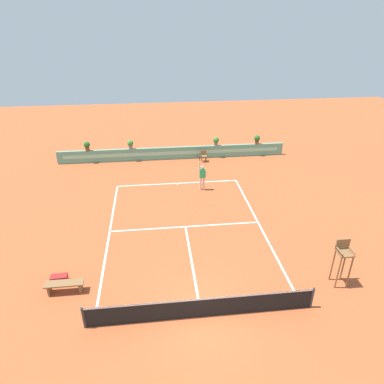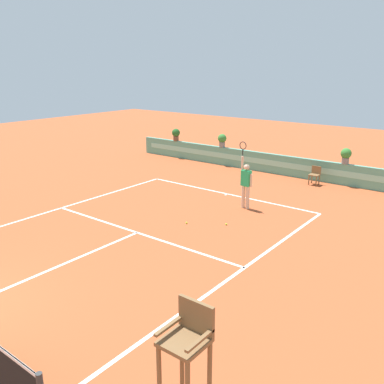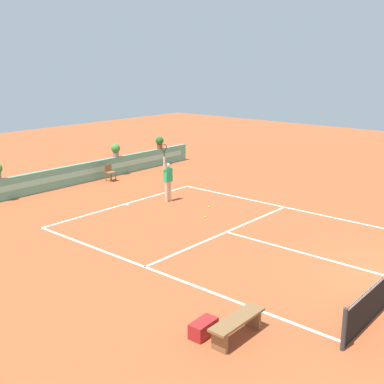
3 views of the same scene
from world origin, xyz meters
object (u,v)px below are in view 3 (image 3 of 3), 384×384
at_px(bench_courtside, 237,324).
at_px(tennis_ball_near_baseline, 209,207).
at_px(gear_bag, 203,328).
at_px(tennis_player, 168,178).
at_px(potted_plant_right, 116,149).
at_px(tennis_ball_mid_court, 205,217).
at_px(ball_kid_chair, 110,172).
at_px(potted_plant_far_right, 160,142).

bearing_deg(bench_courtside, tennis_ball_near_baseline, 42.25).
height_order(gear_bag, tennis_player, tennis_player).
bearing_deg(bench_courtside, potted_plant_right, 58.10).
relative_size(bench_courtside, tennis_ball_mid_court, 23.53).
distance_m(ball_kid_chair, tennis_player, 5.00).
relative_size(ball_kid_chair, tennis_player, 0.33).
xyz_separation_m(potted_plant_far_right, potted_plant_right, (-3.37, 0.00, 0.00)).
relative_size(tennis_ball_mid_court, potted_plant_right, 0.09).
distance_m(ball_kid_chair, tennis_ball_mid_court, 7.79).
bearing_deg(potted_plant_far_right, bench_courtside, -130.57).
relative_size(tennis_ball_mid_court, potted_plant_far_right, 0.09).
xyz_separation_m(tennis_ball_mid_court, potted_plant_right, (2.65, 8.35, 1.38)).
xyz_separation_m(ball_kid_chair, bench_courtside, (-7.88, -13.67, -0.10)).
bearing_deg(tennis_ball_near_baseline, gear_bag, -142.03).
relative_size(ball_kid_chair, tennis_ball_near_baseline, 12.50).
bearing_deg(potted_plant_right, gear_bag, -124.22).
xyz_separation_m(tennis_ball_mid_court, potted_plant_far_right, (6.02, 8.35, 1.38)).
distance_m(bench_courtside, tennis_ball_mid_court, 8.75).
relative_size(tennis_player, potted_plant_right, 3.57).
xyz_separation_m(bench_courtside, potted_plant_far_right, (12.33, 14.40, 1.04)).
bearing_deg(potted_plant_right, tennis_player, -108.69).
bearing_deg(tennis_player, tennis_ball_mid_court, -105.36).
bearing_deg(potted_plant_right, tennis_ball_near_baseline, -101.04).
xyz_separation_m(gear_bag, tennis_ball_near_baseline, (7.86, 6.14, -0.15)).
xyz_separation_m(ball_kid_chair, tennis_ball_mid_court, (-1.57, -7.62, -0.44)).
distance_m(potted_plant_far_right, potted_plant_right, 3.37).
relative_size(ball_kid_chair, potted_plant_far_right, 1.17).
bearing_deg(bench_courtside, potted_plant_far_right, 49.43).
bearing_deg(ball_kid_chair, gear_bag, -122.42).
bearing_deg(potted_plant_right, tennis_ball_mid_court, -107.62).
xyz_separation_m(tennis_player, tennis_ball_mid_court, (-0.75, -2.71, -1.02)).
bearing_deg(tennis_ball_near_baseline, ball_kid_chair, 86.68).
relative_size(bench_courtside, gear_bag, 2.29).
bearing_deg(ball_kid_chair, tennis_ball_near_baseline, -93.32).
distance_m(tennis_player, potted_plant_far_right, 7.73).
height_order(bench_courtside, tennis_ball_mid_court, bench_courtside).
distance_m(tennis_ball_mid_court, potted_plant_right, 8.87).
bearing_deg(tennis_ball_near_baseline, bench_courtside, -137.75).
bearing_deg(potted_plant_right, potted_plant_far_right, 0.00).
xyz_separation_m(gear_bag, potted_plant_right, (9.35, 13.74, 1.23)).
height_order(potted_plant_far_right, potted_plant_right, same).
height_order(ball_kid_chair, tennis_ball_near_baseline, ball_kid_chair).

